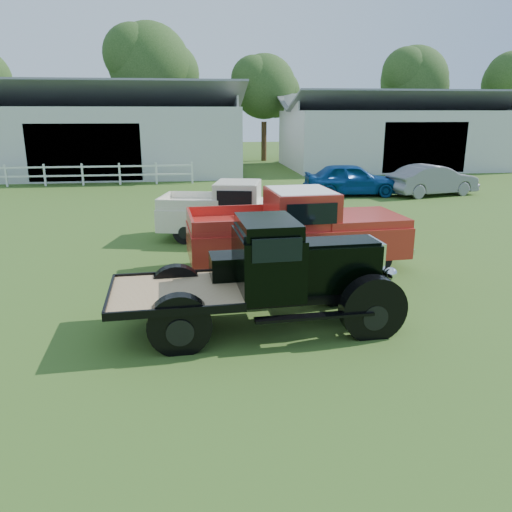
{
  "coord_description": "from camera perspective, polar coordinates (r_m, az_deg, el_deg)",
  "views": [
    {
      "loc": [
        -1.08,
        -8.63,
        3.92
      ],
      "look_at": [
        0.2,
        1.2,
        1.05
      ],
      "focal_mm": 35.0,
      "sensor_mm": 36.0,
      "label": 1
    }
  ],
  "objects": [
    {
      "name": "ground",
      "position": [
        9.54,
        -0.26,
        -8.12
      ],
      "size": [
        120.0,
        120.0,
        0.0
      ],
      "primitive_type": "plane",
      "color": "#3F5E20"
    },
    {
      "name": "shed_left",
      "position": [
        35.15,
        -17.62,
        13.6
      ],
      "size": [
        18.8,
        10.2,
        5.6
      ],
      "primitive_type": null,
      "color": "#BABABA",
      "rests_on": "ground"
    },
    {
      "name": "shed_right",
      "position": [
        38.71,
        15.97,
        13.6
      ],
      "size": [
        16.8,
        9.2,
        5.2
      ],
      "primitive_type": null,
      "color": "#BABABA",
      "rests_on": "ground"
    },
    {
      "name": "fence_rail",
      "position": [
        29.64,
        -21.12,
        8.66
      ],
      "size": [
        14.2,
        0.16,
        1.2
      ],
      "primitive_type": null,
      "color": "white",
      "rests_on": "ground"
    },
    {
      "name": "tree_b",
      "position": [
        42.77,
        -11.94,
        18.28
      ],
      "size": [
        6.9,
        6.9,
        11.5
      ],
      "primitive_type": null,
      "color": "#153410",
      "rests_on": "ground"
    },
    {
      "name": "tree_c",
      "position": [
        42.07,
        0.93,
        16.94
      ],
      "size": [
        5.4,
        5.4,
        9.0
      ],
      "primitive_type": null,
      "color": "#153410",
      "rests_on": "ground"
    },
    {
      "name": "tree_d",
      "position": [
        46.72,
        17.45,
        16.78
      ],
      "size": [
        6.0,
        6.0,
        10.0
      ],
      "primitive_type": null,
      "color": "#153410",
      "rests_on": "ground"
    },
    {
      "name": "vintage_flatbed",
      "position": [
        9.22,
        0.67,
        -2.09
      ],
      "size": [
        5.33,
        2.34,
        2.07
      ],
      "primitive_type": null,
      "rotation": [
        0.0,
        0.0,
        0.05
      ],
      "color": "black",
      "rests_on": "ground"
    },
    {
      "name": "red_pickup",
      "position": [
        12.77,
        4.6,
        3.05
      ],
      "size": [
        5.82,
        2.56,
        2.07
      ],
      "primitive_type": null,
      "rotation": [
        0.0,
        0.0,
        0.07
      ],
      "color": "red",
      "rests_on": "ground"
    },
    {
      "name": "white_pickup",
      "position": [
        15.85,
        -2.42,
        5.14
      ],
      "size": [
        5.18,
        2.93,
        1.79
      ],
      "primitive_type": null,
      "rotation": [
        0.0,
        0.0,
        -0.22
      ],
      "color": "beige",
      "rests_on": "ground"
    },
    {
      "name": "misc_car_blue",
      "position": [
        24.86,
        10.85,
        8.61
      ],
      "size": [
        4.7,
        2.21,
        1.55
      ],
      "primitive_type": "imported",
      "rotation": [
        0.0,
        0.0,
        1.49
      ],
      "color": "navy",
      "rests_on": "ground"
    },
    {
      "name": "misc_car_grey",
      "position": [
        25.89,
        19.55,
        8.18
      ],
      "size": [
        4.71,
        2.57,
        1.47
      ],
      "primitive_type": "imported",
      "rotation": [
        0.0,
        0.0,
        1.81
      ],
      "color": "slate",
      "rests_on": "ground"
    }
  ]
}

